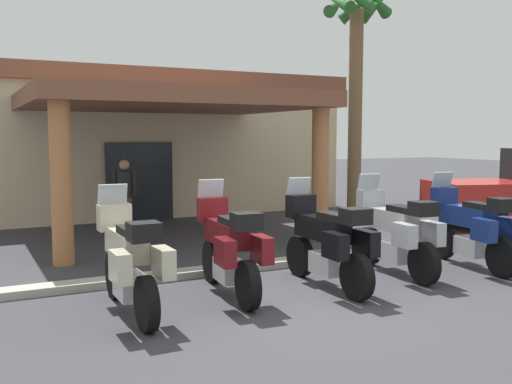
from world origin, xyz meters
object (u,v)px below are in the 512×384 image
Objects in this scene: motorcycle_blue at (472,228)px; palm_tree_near_portico at (356,58)px; pedestrian at (125,191)px; motorcycle_silver at (396,232)px; motorcycle_cream at (129,260)px; motorcycle_black at (327,242)px; motel_building at (116,141)px; motorcycle_maroon at (229,247)px.

palm_tree_near_portico is at bearing -11.79° from motorcycle_blue.
pedestrian is at bearing -175.30° from palm_tree_near_portico.
motorcycle_blue is at bearing -92.77° from motorcycle_silver.
motorcycle_blue is 7.54m from pedestrian.
pedestrian is (1.44, 6.00, 0.30)m from motorcycle_cream.
pedestrian reaches higher than motorcycle_black.
motel_building is 5.97× the size of motorcycle_maroon.
motorcycle_maroon is at bearing -137.05° from palm_tree_near_portico.
pedestrian is at bearing 44.40° from motorcycle_blue.
motel_building is 5.98× the size of motorcycle_cream.
motorcycle_cream is (-2.32, -10.53, -1.40)m from motel_building.
motorcycle_blue is (2.97, -0.01, 0.00)m from motorcycle_black.
motorcycle_blue is at bearing -89.55° from motorcycle_black.
motorcycle_cream is 0.34× the size of palm_tree_near_portico.
pedestrian is (-1.52, 6.05, 0.30)m from motorcycle_black.
motel_building reaches higher than pedestrian.
motorcycle_maroon and motorcycle_silver have the same top height.
palm_tree_near_portico reaches higher than motorcycle_black.
palm_tree_near_portico is (3.84, 6.40, 3.79)m from motorcycle_silver.
palm_tree_near_portico reaches higher than motorcycle_cream.
motorcycle_silver is at bearing -88.00° from motorcycle_cream.
motel_building is 10.44m from motorcycle_maroon.
motel_building is 7.66× the size of pedestrian.
motorcycle_black is (1.48, -0.27, 0.00)m from motorcycle_maroon.
motorcycle_maroon is 1.51m from motorcycle_black.
motorcycle_black is at bearing 97.72° from motorcycle_blue.
motorcycle_maroon is (-0.83, -10.31, -1.40)m from motel_building.
motorcycle_black is 1.50m from motorcycle_silver.
pedestrian is at bearing 14.71° from motorcycle_black.
motorcycle_silver is 6.57m from pedestrian.
motorcycle_black is 1.00× the size of motorcycle_silver.
palm_tree_near_portico is at bearing -25.36° from motorcycle_silver.
pedestrian is (-0.87, -4.53, -1.10)m from motel_building.
motel_building is at bearing 26.70° from motorcycle_blue.
motorcycle_cream is 5.93m from motorcycle_blue.
motorcycle_silver is 1.28× the size of pedestrian.
motorcycle_black is 6.25m from pedestrian.
motel_building reaches higher than motorcycle_cream.
motel_building is at bearing 0.45° from motorcycle_maroon.
motorcycle_black is 9.30m from palm_tree_near_portico.
motorcycle_silver is at bearing -78.83° from motel_building.
motorcycle_maroon is at bearing 94.29° from motorcycle_blue.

